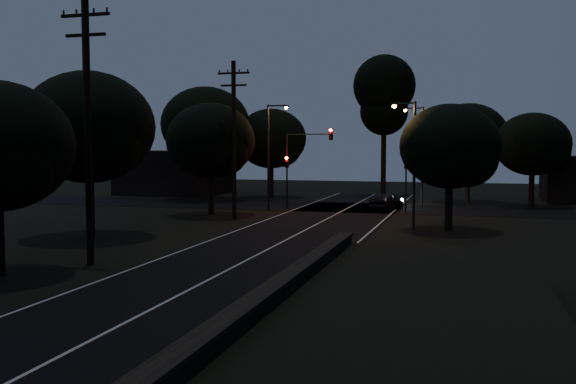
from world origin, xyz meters
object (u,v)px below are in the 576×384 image
Objects in this scene: car at (386,201)px; utility_pole_far at (234,137)px; signal_mast at (308,153)px; streetlight_b at (420,149)px; streetlight_a at (271,149)px; utility_pole_mid at (88,126)px; signal_right at (406,174)px; tall_pine at (384,94)px; streetlight_c at (411,155)px; signal_left at (287,172)px.

utility_pole_far is at bearing 59.23° from car.
streetlight_b reaches higher than signal_mast.
car is at bearing -125.48° from streetlight_b.
streetlight_a is 12.19m from streetlight_b.
utility_pole_mid is at bearing -111.30° from streetlight_b.
streetlight_a is 9.68m from car.
signal_right is at bearing 67.01° from utility_pole_mid.
streetlight_a is 1.00× the size of streetlight_b.
tall_pine is 2.20× the size of signal_mast.
tall_pine is (7.00, 40.00, 4.18)m from utility_pole_mid.
streetlight_b is 5.56m from car.
streetlight_c is at bearing 51.74° from utility_pole_mid.
utility_pole_mid is 23.04m from streetlight_a.
utility_pole_mid is 1.38× the size of streetlight_b.
utility_pole_far is 8.64m from signal_mast.
streetlight_b is (0.71, 4.01, 1.80)m from signal_right.
utility_pole_far is 0.76× the size of tall_pine.
signal_left is 1.05× the size of car.
streetlight_b is at bearing 22.05° from signal_left.
utility_pole_mid is 1.05× the size of utility_pole_far.
tall_pine reaches higher than signal_mast.
streetlight_c is (8.74, -9.99, 0.01)m from signal_mast.
streetlight_c reaches higher than car.
streetlight_a is at bearing 83.41° from utility_pole_far.
streetlight_a is at bearing -110.36° from tall_pine.
signal_right is 0.66× the size of signal_mast.
utility_pole_far is 1.68× the size of signal_mast.
streetlight_b is (10.61, 6.00, 0.00)m from streetlight_a.
signal_left is 0.55× the size of streetlight_c.
streetlight_c is 1.93× the size of car.
streetlight_c is at bearing -48.81° from signal_mast.
streetlight_c is at bearing -43.76° from signal_left.
streetlight_a is 1.07× the size of streetlight_c.
streetlight_b reaches higher than car.
car is at bearing 6.33° from signal_left.
utility_pole_far is at bearing -99.94° from signal_left.
signal_left is at bearing 70.41° from streetlight_a.
utility_pole_mid is 2.68× the size of signal_right.
car is at bearing 18.74° from streetlight_a.
utility_pole_mid is 0.80× the size of tall_pine.
utility_pole_far is at bearing -133.30° from streetlight_b.
utility_pole_mid reaches higher than car.
utility_pole_mid is 25.22m from signal_mast.
signal_right is 2.80m from car.
utility_pole_mid is 19.15m from streetlight_c.
tall_pine is 1.84× the size of streetlight_c.
signal_right is at bearing 0.00° from signal_left.
signal_mast is (-3.91, -15.01, -5.58)m from tall_pine.
streetlight_b is at bearing 80.00° from signal_right.
signal_mast is at bearing 179.97° from signal_right.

